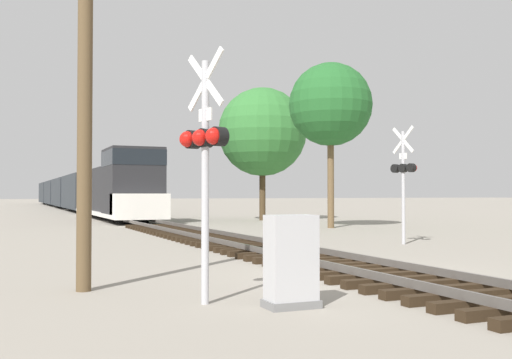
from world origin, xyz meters
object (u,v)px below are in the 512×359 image
at_px(crossing_signal_near, 204,149).
at_px(relay_cabinet, 291,262).
at_px(freight_train, 71,192).
at_px(utility_pole, 85,45).
at_px(crossing_signal_far, 404,173).
at_px(tree_far_right, 331,105).
at_px(tree_mid_background, 262,132).

xyz_separation_m(crossing_signal_near, relay_cabinet, (1.14, -0.77, -1.73)).
bearing_deg(freight_train, utility_pole, -95.40).
bearing_deg(utility_pole, freight_train, 84.60).
xyz_separation_m(crossing_signal_far, tree_far_right, (2.59, 9.47, 3.79)).
relative_size(freight_train, relay_cabinet, 56.37).
distance_m(utility_pole, tree_mid_background, 28.43).
bearing_deg(tree_mid_background, relay_cabinet, -112.60).
bearing_deg(freight_train, tree_mid_background, -76.39).
relative_size(freight_train, crossing_signal_near, 19.85).
bearing_deg(crossing_signal_near, tree_far_right, 126.65).
xyz_separation_m(relay_cabinet, tree_far_right, (11.16, 18.17, 5.53)).
xyz_separation_m(utility_pole, tree_mid_background, (14.13, 24.64, 1.36)).
relative_size(crossing_signal_far, utility_pole, 0.48).
relative_size(crossing_signal_near, relay_cabinet, 2.84).
bearing_deg(tree_far_right, freight_train, 100.52).
bearing_deg(crossing_signal_near, utility_pole, -160.37).
relative_size(utility_pole, tree_mid_background, 0.98).
distance_m(crossing_signal_near, utility_pole, 3.23).
bearing_deg(crossing_signal_far, tree_mid_background, -20.88).
relative_size(crossing_signal_near, crossing_signal_far, 0.99).
xyz_separation_m(utility_pole, tree_far_right, (13.88, 15.37, 1.84)).
height_order(crossing_signal_near, crossing_signal_far, crossing_signal_far).
xyz_separation_m(crossing_signal_far, relay_cabinet, (-8.57, -8.70, -1.74)).
bearing_deg(crossing_signal_near, freight_train, 158.15).
xyz_separation_m(crossing_signal_near, tree_mid_background, (12.56, 26.67, 3.31)).
xyz_separation_m(freight_train, crossing_signal_near, (-4.07, -61.74, 0.55)).
distance_m(crossing_signal_near, relay_cabinet, 2.21).
bearing_deg(crossing_signal_far, utility_pole, 105.35).
xyz_separation_m(freight_train, crossing_signal_far, (5.64, -53.82, 0.56)).
height_order(crossing_signal_near, tree_mid_background, tree_mid_background).
height_order(freight_train, crossing_signal_far, freight_train).
bearing_deg(tree_mid_background, crossing_signal_near, -115.23).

